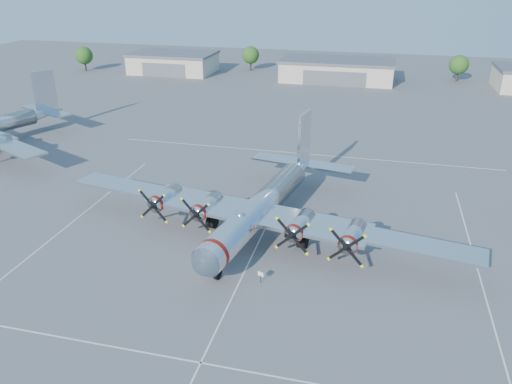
% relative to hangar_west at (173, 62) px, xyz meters
% --- Properties ---
extents(ground, '(260.00, 260.00, 0.00)m').
position_rel_hangar_west_xyz_m(ground, '(45.00, -81.96, -2.71)').
color(ground, '#515154').
rests_on(ground, ground).
extents(parking_lines, '(60.00, 50.08, 0.01)m').
position_rel_hangar_west_xyz_m(parking_lines, '(45.00, -83.71, -2.71)').
color(parking_lines, silver).
rests_on(parking_lines, ground).
extents(hangar_west, '(22.60, 14.60, 5.40)m').
position_rel_hangar_west_xyz_m(hangar_west, '(0.00, 0.00, 0.00)').
color(hangar_west, beige).
rests_on(hangar_west, ground).
extents(hangar_center, '(28.60, 14.60, 5.40)m').
position_rel_hangar_west_xyz_m(hangar_center, '(45.00, -0.00, -0.00)').
color(hangar_center, beige).
rests_on(hangar_center, ground).
extents(tree_far_west, '(4.80, 4.80, 6.64)m').
position_rel_hangar_west_xyz_m(tree_far_west, '(-25.00, -3.96, 1.51)').
color(tree_far_west, '#382619').
rests_on(tree_far_west, ground).
extents(tree_west, '(4.80, 4.80, 6.64)m').
position_rel_hangar_west_xyz_m(tree_west, '(20.00, 8.04, 1.51)').
color(tree_west, '#382619').
rests_on(tree_west, ground).
extents(tree_east, '(4.80, 4.80, 6.64)m').
position_rel_hangar_west_xyz_m(tree_east, '(75.00, 6.04, 1.51)').
color(tree_east, '#382619').
rests_on(tree_east, ground).
extents(main_bomber_b29, '(50.66, 39.00, 10.13)m').
position_rel_hangar_west_xyz_m(main_bomber_b29, '(44.78, -82.61, -2.71)').
color(main_bomber_b29, silver).
rests_on(main_bomber_b29, ground).
extents(info_placard, '(0.58, 0.27, 1.17)m').
position_rel_hangar_west_xyz_m(info_placard, '(46.94, -92.81, -1.89)').
color(info_placard, black).
rests_on(info_placard, ground).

